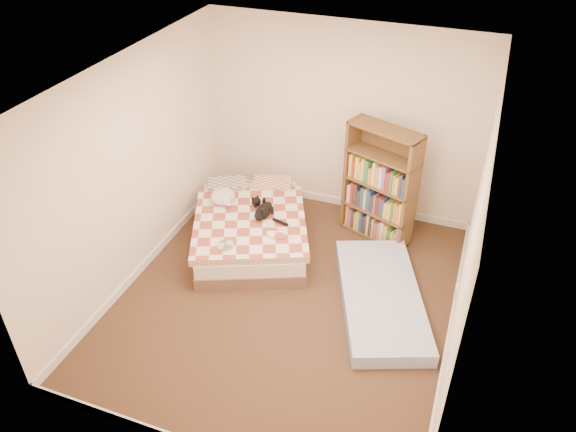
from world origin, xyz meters
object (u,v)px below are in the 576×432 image
(black_cat, at_px, (265,209))
(white_dog, at_px, (223,197))
(floor_mattress, at_px, (381,297))
(bed, at_px, (251,226))
(bookshelf, at_px, (379,197))

(black_cat, height_order, white_dog, white_dog)
(floor_mattress, bearing_deg, black_cat, 138.84)
(floor_mattress, relative_size, black_cat, 2.87)
(bed, bearing_deg, black_cat, -14.66)
(bed, bearing_deg, floor_mattress, -40.60)
(bed, xyz_separation_m, floor_mattress, (1.76, -0.55, -0.14))
(bookshelf, bearing_deg, black_cat, -130.55)
(black_cat, bearing_deg, floor_mattress, -67.42)
(bed, height_order, bookshelf, bookshelf)
(bookshelf, relative_size, floor_mattress, 0.82)
(bookshelf, height_order, black_cat, bookshelf)
(bookshelf, xyz_separation_m, floor_mattress, (0.35, -1.24, -0.47))
(bed, distance_m, floor_mattress, 1.85)
(bookshelf, distance_m, floor_mattress, 1.37)
(black_cat, bearing_deg, bed, 141.14)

